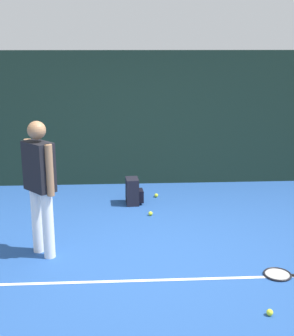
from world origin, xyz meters
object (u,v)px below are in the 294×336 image
Objects in this scene: tennis_ball_mid_court at (150,213)px; backpack at (133,192)px; tennis_ball_by_fence at (156,195)px; tennis_player at (40,181)px; tennis_racket at (280,274)px; tennis_ball_near_player at (270,312)px.

backpack is at bearing 114.43° from tennis_ball_mid_court.
tennis_ball_mid_court is at bearing -100.18° from tennis_ball_by_fence.
tennis_ball_mid_court is (1.43, 1.26, -0.93)m from tennis_player.
tennis_player is 2.67× the size of tennis_racket.
tennis_ball_mid_court is at bearing -43.58° from tennis_racket.
tennis_ball_near_player is 1.00× the size of tennis_ball_by_fence.
backpack is (1.18, 1.81, -0.76)m from tennis_player.
tennis_player is at bearing -138.56° from tennis_ball_mid_court.
tennis_player reaches higher than tennis_ball_by_fence.
tennis_ball_mid_court reaches higher than tennis_racket.
tennis_player reaches higher than tennis_racket.
tennis_ball_near_player and tennis_ball_mid_court have the same top height.
backpack is at bearing -142.08° from tennis_ball_by_fence.
tennis_ball_by_fence is at bearing -55.17° from tennis_racket.
backpack is at bearing -45.61° from tennis_racket.
backpack is at bearing 110.53° from tennis_ball_near_player.
tennis_player is 25.76× the size of tennis_ball_near_player.
tennis_ball_by_fence and tennis_ball_mid_court have the same top height.
tennis_ball_near_player and tennis_ball_by_fence have the same top height.
tennis_player is 25.76× the size of tennis_ball_by_fence.
tennis_ball_near_player is (1.24, -3.32, -0.18)m from backpack.
tennis_ball_near_player is at bearing -77.07° from tennis_ball_by_fence.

